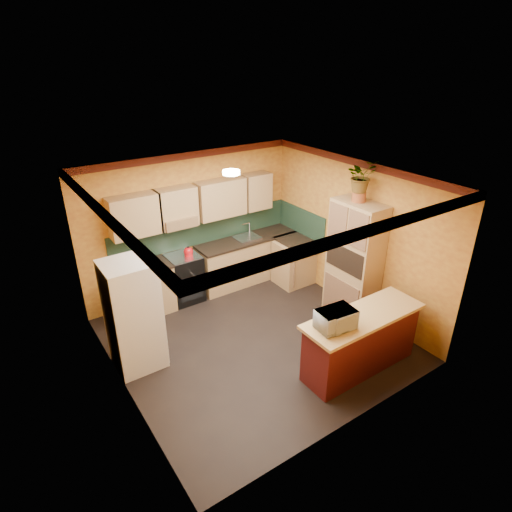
% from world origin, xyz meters
% --- Properties ---
extents(room_shell, '(4.24, 4.24, 2.72)m').
position_xyz_m(room_shell, '(0.02, 0.28, 2.09)').
color(room_shell, black).
rests_on(room_shell, ground).
extents(base_cabinets_back, '(3.65, 0.60, 0.88)m').
position_xyz_m(base_cabinets_back, '(0.26, 1.80, 0.44)').
color(base_cabinets_back, tan).
rests_on(base_cabinets_back, ground).
extents(countertop_back, '(3.65, 0.62, 0.04)m').
position_xyz_m(countertop_back, '(0.26, 1.80, 0.90)').
color(countertop_back, black).
rests_on(countertop_back, base_cabinets_back).
extents(stove, '(0.58, 0.58, 0.91)m').
position_xyz_m(stove, '(-0.36, 1.80, 0.46)').
color(stove, black).
rests_on(stove, ground).
extents(kettle, '(0.20, 0.20, 0.18)m').
position_xyz_m(kettle, '(-0.26, 1.75, 1.00)').
color(kettle, red).
rests_on(kettle, stove).
extents(sink, '(0.48, 0.40, 0.03)m').
position_xyz_m(sink, '(1.04, 1.80, 0.94)').
color(sink, silver).
rests_on(sink, countertop_back).
extents(base_cabinets_right, '(0.60, 0.80, 0.88)m').
position_xyz_m(base_cabinets_right, '(1.80, 1.17, 0.44)').
color(base_cabinets_right, tan).
rests_on(base_cabinets_right, ground).
extents(countertop_right, '(0.62, 0.80, 0.04)m').
position_xyz_m(countertop_right, '(1.80, 1.17, 0.90)').
color(countertop_right, black).
rests_on(countertop_right, base_cabinets_right).
extents(fridge, '(0.68, 0.66, 1.70)m').
position_xyz_m(fridge, '(-1.75, 0.51, 0.85)').
color(fridge, silver).
rests_on(fridge, ground).
extents(pantry, '(0.48, 0.90, 2.10)m').
position_xyz_m(pantry, '(1.85, -0.30, 1.05)').
color(pantry, tan).
rests_on(pantry, ground).
extents(fern_pot, '(0.22, 0.22, 0.16)m').
position_xyz_m(fern_pot, '(1.85, -0.25, 2.18)').
color(fern_pot, '#9E4D26').
rests_on(fern_pot, pantry).
extents(fern, '(0.51, 0.46, 0.51)m').
position_xyz_m(fern, '(1.85, -0.25, 2.52)').
color(fern, tan).
rests_on(fern, fern_pot).
extents(breakfast_bar, '(1.80, 0.55, 0.88)m').
position_xyz_m(breakfast_bar, '(0.91, -1.41, 0.44)').
color(breakfast_bar, '#531313').
rests_on(breakfast_bar, ground).
extents(bar_top, '(1.90, 0.65, 0.05)m').
position_xyz_m(bar_top, '(0.91, -1.41, 0.91)').
color(bar_top, '#DCB56B').
rests_on(bar_top, breakfast_bar).
extents(microwave, '(0.53, 0.39, 0.28)m').
position_xyz_m(microwave, '(0.35, -1.41, 1.07)').
color(microwave, silver).
rests_on(microwave, bar_top).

